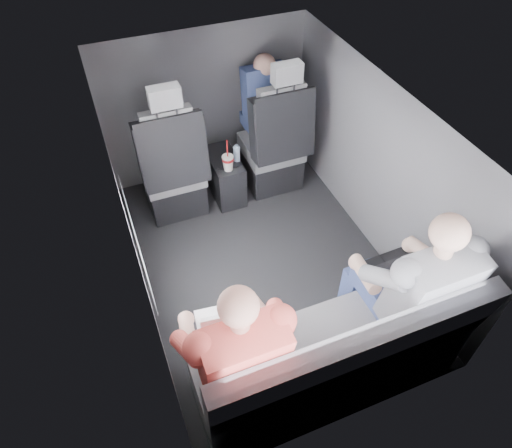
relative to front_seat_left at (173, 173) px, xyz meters
name	(u,v)px	position (x,y,z in m)	size (l,w,h in m)	color
floor	(262,262)	(0.45, -0.84, -0.40)	(2.60, 2.60, 0.00)	black
ceiling	(265,112)	(0.45, -0.84, 0.95)	(2.60, 2.60, 0.00)	#B2B2AD
panel_left	(131,235)	(-0.45, -0.84, 0.27)	(0.02, 2.60, 1.35)	#56565B
panel_right	(377,168)	(1.35, -0.84, 0.27)	(0.02, 2.60, 1.35)	#56565B
panel_front	(206,105)	(0.45, 0.46, 0.27)	(1.80, 0.02, 1.35)	#56565B
panel_back	(363,363)	(0.45, -2.14, 0.27)	(1.80, 0.02, 1.35)	#56565B
side_window	(137,243)	(-0.43, -1.14, 0.50)	(0.02, 0.75, 0.42)	white
seatbelt	(284,119)	(0.90, -0.17, 0.40)	(0.05, 0.01, 0.65)	black
front_seat_left	(173,173)	(0.00, 0.00, 0.00)	(0.52, 0.58, 1.26)	black
front_seat_right	(274,149)	(0.90, 0.00, 0.00)	(0.52, 0.58, 1.26)	black
center_console	(225,176)	(0.45, 0.04, -0.20)	(0.24, 0.48, 0.41)	black
rear_bench	(332,359)	(0.45, -1.90, -0.09)	(1.60, 0.57, 0.92)	#5A5A5E
soda_cup	(228,162)	(0.44, -0.12, 0.07)	(0.10, 0.10, 0.29)	white
water_bottle	(237,154)	(0.54, -0.04, 0.07)	(0.06, 0.06, 0.16)	#B2D3F1
laptop_white	(226,325)	(-0.10, -1.65, 0.23)	(0.32, 0.31, 0.22)	white
laptop_black	(402,268)	(1.01, -1.67, 0.23)	(0.33, 0.29, 0.23)	black
passenger_rear_left	(234,349)	(-0.11, -1.81, 0.24)	(0.52, 0.64, 1.25)	#2F3034
passenger_rear_right	(410,285)	(0.96, -1.81, 0.25)	(0.55, 0.66, 1.29)	navy
passenger_front_right	(264,99)	(0.91, 0.26, 0.34)	(0.37, 0.37, 0.71)	navy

